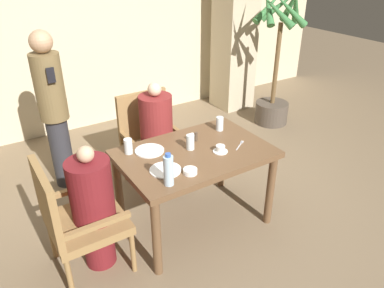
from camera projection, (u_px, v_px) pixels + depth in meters
The scene contains 21 objects.
ground_plane at pixel (194, 221), 3.45m from camera, with size 16.00×16.00×0.00m, color #7A664C.
wall_back at pixel (84, 22), 4.71m from camera, with size 8.00×0.06×2.80m.
pillar_stone at pixel (236, 17), 5.32m from camera, with size 0.50×0.50×2.70m.
dining_table at pixel (195, 162), 3.15m from camera, with size 1.25×0.83×0.74m.
chair_left_side at pixel (74, 217), 2.72m from camera, with size 0.55×0.55×0.95m.
diner_in_left_chair at pixel (94, 207), 2.77m from camera, with size 0.32×0.32×1.05m.
chair_far_side at pixel (150, 138), 3.84m from camera, with size 0.55×0.55×0.95m.
diner_in_far_chair at pixel (157, 136), 3.69m from camera, with size 0.32×0.32×1.14m.
standing_host at pixel (53, 108), 3.61m from camera, with size 0.27×0.31×1.60m.
potted_palm at pixel (275, 74), 5.04m from camera, with size 0.72×0.72×1.90m.
plate_main_left at pixel (150, 151), 3.10m from camera, with size 0.24×0.24×0.01m.
plate_main_right at pixel (165, 170), 2.83m from camera, with size 0.24×0.24×0.01m.
teacup_with_saucer at pixel (220, 149), 3.09m from camera, with size 0.12×0.12×0.06m.
bowl_small at pixel (190, 171), 2.80m from camera, with size 0.11×0.11×0.04m.
water_bottle at pixel (169, 170), 2.62m from camera, with size 0.07×0.07×0.25m.
glass_tall_near at pixel (220, 124), 3.43m from camera, with size 0.07×0.07×0.13m.
glass_tall_mid at pixel (190, 142), 3.11m from camera, with size 0.07×0.07×0.13m.
glass_tall_far at pixel (128, 146), 3.05m from camera, with size 0.07×0.07×0.13m.
salt_shaker at pixel (192, 138), 3.23m from camera, with size 0.03×0.03×0.08m.
pepper_shaker at pixel (196, 137), 3.25m from camera, with size 0.03×0.03×0.08m.
fork_beside_plate at pixel (240, 144), 3.21m from camera, with size 0.16×0.11×0.00m.
Camera 1 is at (-1.48, -2.27, 2.26)m, focal length 35.00 mm.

